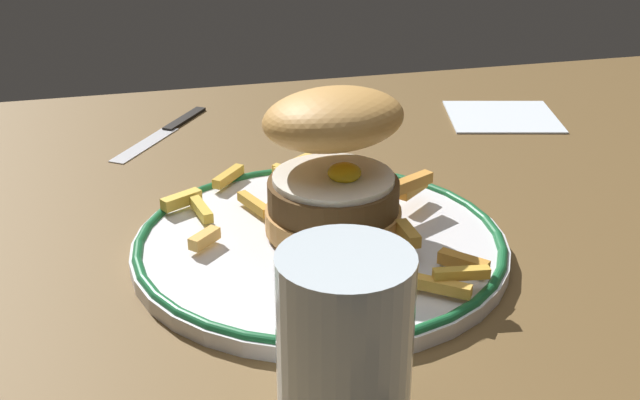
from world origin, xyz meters
TOP-DOWN VIEW (x-y plane):
  - ground_plane at (0.00, 0.00)cm, footprint 112.83×85.35cm
  - dinner_plate at (-5.74, -4.12)cm, footprint 29.33×29.33cm
  - burger at (-4.28, -2.50)cm, footprint 15.11×15.30cm
  - fries_pile at (-4.36, -1.26)cm, footprint 22.66×28.13cm
  - water_glass at (-9.45, -24.04)cm, footprint 7.30×7.30cm
  - knife at (-15.01, 27.53)cm, footprint 11.49×15.65cm
  - napkin at (22.81, 22.34)cm, footprint 14.68×13.89cm

SIDE VIEW (x-z plane):
  - ground_plane at x=0.00cm, z-range -4.00..0.00cm
  - napkin at x=22.81cm, z-range 0.00..0.40cm
  - knife at x=-15.01cm, z-range -0.09..0.61cm
  - dinner_plate at x=-5.74cm, z-range 0.04..1.64cm
  - fries_pile at x=-4.36cm, z-range 1.04..3.90cm
  - water_glass at x=-9.45cm, z-range -0.73..10.13cm
  - burger at x=-4.28cm, z-range 1.40..12.96cm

